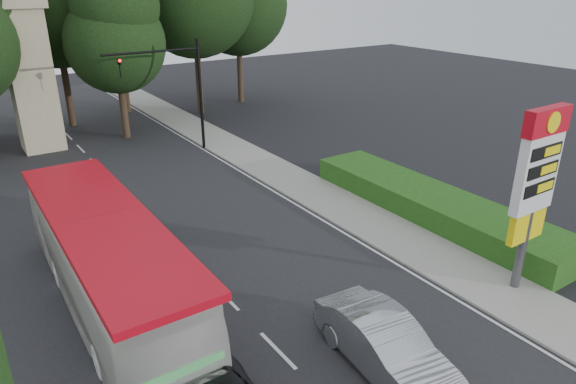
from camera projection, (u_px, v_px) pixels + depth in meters
road_surface at (177, 247)px, 22.01m from camera, size 14.00×80.00×0.02m
sidewalk_right at (332, 201)px, 26.38m from camera, size 3.00×80.00×0.12m
hedge at (433, 205)px, 24.66m from camera, size 3.00×14.00×1.20m
gas_station_pylon at (536, 177)px, 17.39m from camera, size 2.10×0.45×6.85m
traffic_signal_mast at (180, 81)px, 32.32m from camera, size 6.10×0.35×7.20m
monument at (30, 72)px, 32.78m from camera, size 3.00×3.00×10.05m
tree_monument_right at (113, 21)px, 34.11m from camera, size 6.72×6.72×13.20m
transit_bus at (109, 263)px, 17.42m from camera, size 2.99×12.42×3.45m
sedan_silver at (385, 345)px, 14.90m from camera, size 2.18×5.21×1.67m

